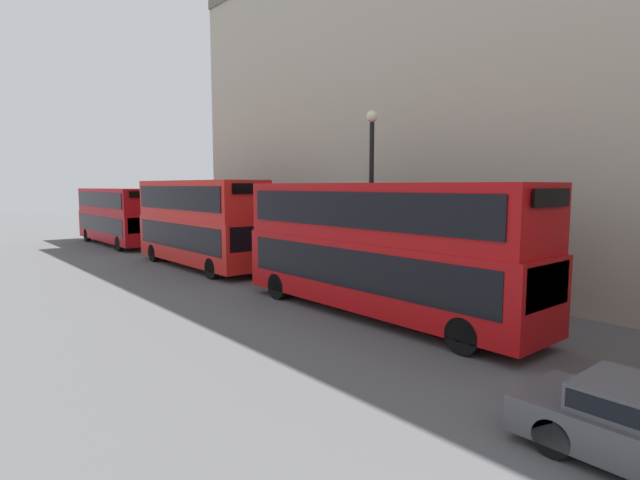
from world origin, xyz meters
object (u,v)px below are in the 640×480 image
Objects in this scene: bus_third_in_queue at (199,220)px; pedestrian at (336,268)px; bus_second_in_queue at (378,243)px; bus_trailing at (117,214)px.

pedestrian is at bearing -72.44° from bus_third_in_queue.
bus_second_in_queue is 1.12× the size of bus_third_in_queue.
pedestrian is at bearing 62.58° from bus_second_in_queue.
bus_second_in_queue is 12.97m from bus_third_in_queue.
pedestrian is (2.55, 4.91, -1.73)m from bus_second_in_queue.
bus_trailing is at bearing 90.00° from bus_third_in_queue.
bus_third_in_queue is 6.56× the size of pedestrian.
bus_second_in_queue is 5.80m from pedestrian.
bus_trailing is (0.00, 13.14, -0.25)m from bus_third_in_queue.
bus_second_in_queue is at bearing -90.00° from bus_third_in_queue.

